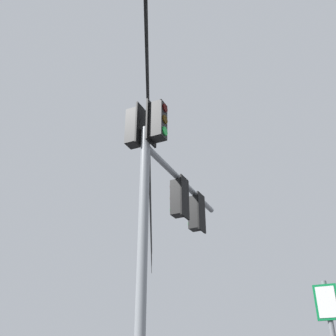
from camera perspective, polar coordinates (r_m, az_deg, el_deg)
name	(u,v)px	position (r m, az deg, el deg)	size (l,w,h in m)	color
signal_mast_assembly	(162,206)	(8.91, -0.82, -5.32)	(3.85, 2.74, 7.53)	gray
overhead_wire_span	(148,108)	(10.93, -2.77, 8.42)	(14.50, 25.03, 1.83)	black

